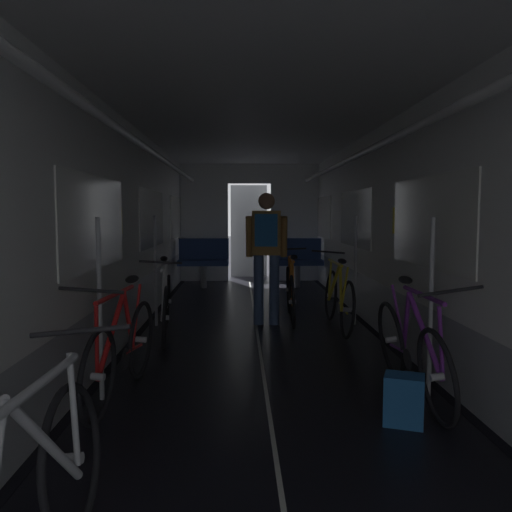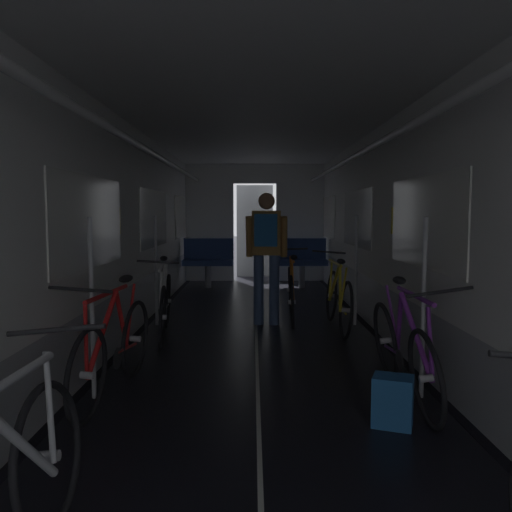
# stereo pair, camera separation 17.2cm
# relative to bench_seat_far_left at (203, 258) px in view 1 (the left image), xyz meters

# --- Properties ---
(train_car_shell) EXTENTS (3.14, 12.34, 2.57)m
(train_car_shell) POSITION_rel_bench_seat_far_left_xyz_m (0.90, -4.47, 1.13)
(train_car_shell) COLOR black
(train_car_shell) RESTS_ON ground
(bench_seat_far_left) EXTENTS (0.98, 0.51, 0.95)m
(bench_seat_far_left) POSITION_rel_bench_seat_far_left_xyz_m (0.00, 0.00, 0.00)
(bench_seat_far_left) COLOR gray
(bench_seat_far_left) RESTS_ON ground
(bench_seat_far_right) EXTENTS (0.98, 0.51, 0.95)m
(bench_seat_far_right) POSITION_rel_bench_seat_far_left_xyz_m (1.80, 0.00, 0.00)
(bench_seat_far_right) COLOR gray
(bench_seat_far_right) RESTS_ON ground
(bicycle_purple) EXTENTS (0.44, 1.69, 0.96)m
(bicycle_purple) POSITION_rel_bench_seat_far_left_xyz_m (2.02, -6.01, -0.19)
(bicycle_purple) COLOR black
(bicycle_purple) RESTS_ON ground
(bicycle_white) EXTENTS (0.44, 1.69, 0.94)m
(bicycle_white) POSITION_rel_bench_seat_far_left_xyz_m (-0.15, -3.99, -0.18)
(bicycle_white) COLOR black
(bicycle_white) RESTS_ON ground
(bicycle_yellow) EXTENTS (0.44, 1.69, 0.95)m
(bicycle_yellow) POSITION_rel_bench_seat_far_left_xyz_m (1.91, -3.63, -0.18)
(bicycle_yellow) COLOR black
(bicycle_yellow) RESTS_ON ground
(bicycle_red) EXTENTS (0.44, 1.69, 0.94)m
(bicycle_red) POSITION_rel_bench_seat_far_left_xyz_m (-0.21, -5.94, -0.18)
(bicycle_red) COLOR black
(bicycle_red) RESTS_ON ground
(person_cyclist_aisle) EXTENTS (0.54, 0.40, 1.69)m
(person_cyclist_aisle) POSITION_rel_bench_seat_far_left_xyz_m (1.03, -3.36, 0.45)
(person_cyclist_aisle) COLOR #384C75
(person_cyclist_aisle) RESTS_ON ground
(bicycle_orange_in_aisle) EXTENTS (0.44, 1.69, 0.94)m
(bicycle_orange_in_aisle) POSITION_rel_bench_seat_far_left_xyz_m (1.37, -3.10, -0.18)
(bicycle_orange_in_aisle) COLOR black
(bicycle_orange_in_aisle) RESTS_ON ground
(backpack_on_floor) EXTENTS (0.31, 0.28, 0.34)m
(backpack_on_floor) POSITION_rel_bench_seat_far_left_xyz_m (1.80, -6.51, -0.40)
(backpack_on_floor) COLOR #1E5693
(backpack_on_floor) RESTS_ON ground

